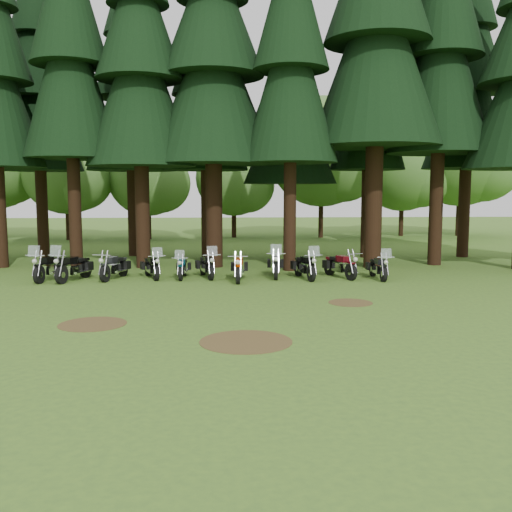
{
  "coord_description": "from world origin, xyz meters",
  "views": [
    {
      "loc": [
        0.48,
        -17.06,
        3.51
      ],
      "look_at": [
        1.76,
        5.0,
        1.0
      ],
      "focal_mm": 40.0,
      "sensor_mm": 36.0,
      "label": 1
    }
  ],
  "objects_px": {
    "motorcycle_1": "(74,268)",
    "motorcycle_8": "(305,267)",
    "motorcycle_9": "(340,266)",
    "motorcycle_3": "(152,267)",
    "motorcycle_0": "(49,268)",
    "motorcycle_2": "(114,267)",
    "motorcycle_7": "(276,265)",
    "motorcycle_4": "(182,268)",
    "motorcycle_6": "(239,269)",
    "motorcycle_5": "(207,266)",
    "motorcycle_10": "(378,268)"
  },
  "relations": [
    {
      "from": "motorcycle_2",
      "to": "motorcycle_5",
      "type": "bearing_deg",
      "value": 18.29
    },
    {
      "from": "motorcycle_0",
      "to": "motorcycle_9",
      "type": "bearing_deg",
      "value": 10.97
    },
    {
      "from": "motorcycle_7",
      "to": "motorcycle_8",
      "type": "xyz_separation_m",
      "value": [
        1.13,
        -0.54,
        -0.01
      ]
    },
    {
      "from": "motorcycle_2",
      "to": "motorcycle_10",
      "type": "relative_size",
      "value": 1.05
    },
    {
      "from": "motorcycle_0",
      "to": "motorcycle_1",
      "type": "relative_size",
      "value": 1.01
    },
    {
      "from": "motorcycle_6",
      "to": "motorcycle_9",
      "type": "relative_size",
      "value": 1.06
    },
    {
      "from": "motorcycle_0",
      "to": "motorcycle_9",
      "type": "height_order",
      "value": "motorcycle_0"
    },
    {
      "from": "motorcycle_2",
      "to": "motorcycle_7",
      "type": "height_order",
      "value": "motorcycle_7"
    },
    {
      "from": "motorcycle_0",
      "to": "motorcycle_3",
      "type": "distance_m",
      "value": 3.99
    },
    {
      "from": "motorcycle_3",
      "to": "motorcycle_8",
      "type": "relative_size",
      "value": 0.92
    },
    {
      "from": "motorcycle_4",
      "to": "motorcycle_6",
      "type": "relative_size",
      "value": 0.87
    },
    {
      "from": "motorcycle_1",
      "to": "motorcycle_10",
      "type": "distance_m",
      "value": 12.11
    },
    {
      "from": "motorcycle_1",
      "to": "motorcycle_2",
      "type": "xyz_separation_m",
      "value": [
        1.52,
        0.35,
        -0.03
      ]
    },
    {
      "from": "motorcycle_5",
      "to": "motorcycle_8",
      "type": "height_order",
      "value": "motorcycle_8"
    },
    {
      "from": "motorcycle_0",
      "to": "motorcycle_4",
      "type": "height_order",
      "value": "motorcycle_0"
    },
    {
      "from": "motorcycle_1",
      "to": "motorcycle_9",
      "type": "height_order",
      "value": "motorcycle_1"
    },
    {
      "from": "motorcycle_2",
      "to": "motorcycle_8",
      "type": "distance_m",
      "value": 7.65
    },
    {
      "from": "motorcycle_0",
      "to": "motorcycle_3",
      "type": "bearing_deg",
      "value": 15.97
    },
    {
      "from": "motorcycle_7",
      "to": "motorcycle_9",
      "type": "distance_m",
      "value": 2.62
    },
    {
      "from": "motorcycle_3",
      "to": "motorcycle_4",
      "type": "relative_size",
      "value": 1.06
    },
    {
      "from": "motorcycle_7",
      "to": "motorcycle_9",
      "type": "relative_size",
      "value": 1.07
    },
    {
      "from": "motorcycle_1",
      "to": "motorcycle_5",
      "type": "relative_size",
      "value": 1.07
    },
    {
      "from": "motorcycle_2",
      "to": "motorcycle_9",
      "type": "relative_size",
      "value": 1.03
    },
    {
      "from": "motorcycle_8",
      "to": "motorcycle_9",
      "type": "distance_m",
      "value": 1.49
    },
    {
      "from": "motorcycle_8",
      "to": "motorcycle_4",
      "type": "bearing_deg",
      "value": 163.83
    },
    {
      "from": "motorcycle_3",
      "to": "motorcycle_5",
      "type": "xyz_separation_m",
      "value": [
        2.22,
        0.02,
        0.01
      ]
    },
    {
      "from": "motorcycle_0",
      "to": "motorcycle_7",
      "type": "bearing_deg",
      "value": 13.11
    },
    {
      "from": "motorcycle_6",
      "to": "motorcycle_8",
      "type": "distance_m",
      "value": 2.69
    },
    {
      "from": "motorcycle_10",
      "to": "motorcycle_3",
      "type": "bearing_deg",
      "value": 173.76
    },
    {
      "from": "motorcycle_8",
      "to": "motorcycle_3",
      "type": "bearing_deg",
      "value": 163.97
    },
    {
      "from": "motorcycle_1",
      "to": "motorcycle_10",
      "type": "xyz_separation_m",
      "value": [
        12.11,
        -0.24,
        -0.06
      ]
    },
    {
      "from": "motorcycle_1",
      "to": "motorcycle_8",
      "type": "height_order",
      "value": "motorcycle_1"
    },
    {
      "from": "motorcycle_2",
      "to": "motorcycle_0",
      "type": "bearing_deg",
      "value": -159.25
    },
    {
      "from": "motorcycle_1",
      "to": "motorcycle_8",
      "type": "xyz_separation_m",
      "value": [
        9.16,
        -0.03,
        -0.03
      ]
    },
    {
      "from": "motorcycle_4",
      "to": "motorcycle_6",
      "type": "bearing_deg",
      "value": -17.15
    },
    {
      "from": "motorcycle_4",
      "to": "motorcycle_8",
      "type": "xyz_separation_m",
      "value": [
        4.93,
        -0.43,
        0.06
      ]
    },
    {
      "from": "motorcycle_2",
      "to": "motorcycle_3",
      "type": "distance_m",
      "value": 1.48
    },
    {
      "from": "motorcycle_1",
      "to": "motorcycle_9",
      "type": "xyz_separation_m",
      "value": [
        10.64,
        0.19,
        -0.04
      ]
    },
    {
      "from": "motorcycle_1",
      "to": "motorcycle_7",
      "type": "relative_size",
      "value": 1.02
    },
    {
      "from": "motorcycle_0",
      "to": "motorcycle_2",
      "type": "xyz_separation_m",
      "value": [
        2.5,
        0.22,
        -0.03
      ]
    },
    {
      "from": "motorcycle_7",
      "to": "motorcycle_2",
      "type": "bearing_deg",
      "value": -174.1
    },
    {
      "from": "motorcycle_0",
      "to": "motorcycle_5",
      "type": "bearing_deg",
      "value": 14.26
    },
    {
      "from": "motorcycle_6",
      "to": "motorcycle_7",
      "type": "height_order",
      "value": "motorcycle_7"
    },
    {
      "from": "motorcycle_2",
      "to": "motorcycle_5",
      "type": "xyz_separation_m",
      "value": [
        3.69,
        0.17,
        -0.01
      ]
    },
    {
      "from": "motorcycle_0",
      "to": "motorcycle_2",
      "type": "height_order",
      "value": "motorcycle_0"
    },
    {
      "from": "motorcycle_4",
      "to": "motorcycle_8",
      "type": "distance_m",
      "value": 4.95
    },
    {
      "from": "motorcycle_7",
      "to": "motorcycle_9",
      "type": "bearing_deg",
      "value": -2.6
    },
    {
      "from": "motorcycle_3",
      "to": "motorcycle_9",
      "type": "height_order",
      "value": "motorcycle_3"
    },
    {
      "from": "motorcycle_5",
      "to": "motorcycle_8",
      "type": "distance_m",
      "value": 3.99
    },
    {
      "from": "motorcycle_4",
      "to": "motorcycle_9",
      "type": "distance_m",
      "value": 6.41
    }
  ]
}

